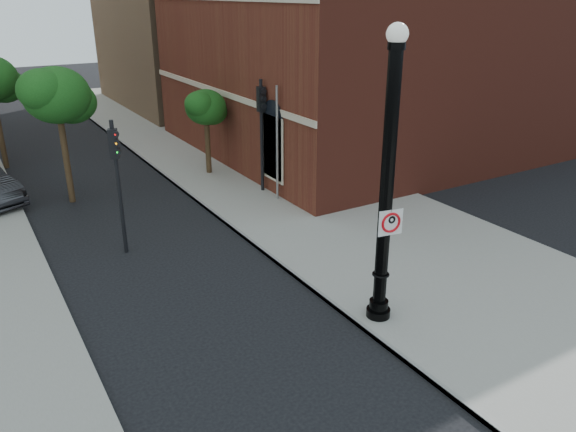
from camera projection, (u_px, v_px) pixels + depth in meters
ground at (280, 344)px, 13.25m from camera, size 120.00×120.00×0.00m
sidewalk_right at (283, 184)px, 24.05m from camera, size 8.00×60.00×0.12m
curb_edge at (197, 200)px, 22.16m from camera, size 0.10×60.00×0.14m
brick_wall_building at (406, 21)px, 29.72m from camera, size 22.30×16.30×12.50m
bg_building_tan_b at (262, 2)px, 42.17m from camera, size 22.00×14.00×14.00m
lamppost at (386, 197)px, 12.98m from camera, size 0.61×0.61×7.15m
no_parking_sign at (391, 222)px, 13.07m from camera, size 0.63×0.15×0.63m
traffic_signal_left at (117, 166)px, 16.84m from camera, size 0.34×0.38×4.26m
traffic_signal_right at (262, 118)px, 22.04m from camera, size 0.30×0.38×4.62m
utility_pole at (277, 146)px, 21.39m from camera, size 0.09×0.09×4.54m
street_tree_a at (58, 97)px, 20.73m from camera, size 2.90×2.62×5.23m
street_tree_c at (206, 108)px, 24.39m from camera, size 2.13×1.92×3.83m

